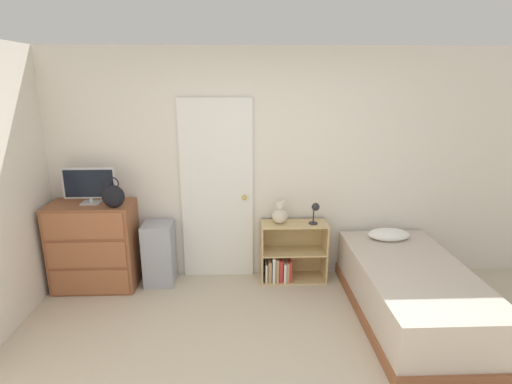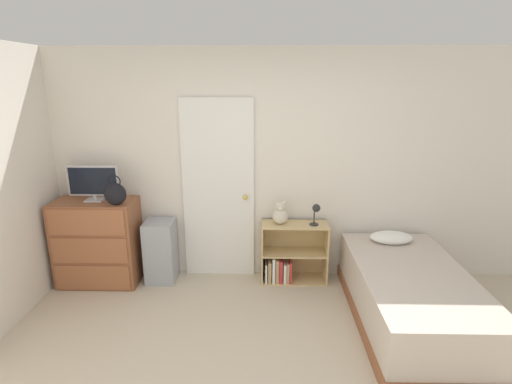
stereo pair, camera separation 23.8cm
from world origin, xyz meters
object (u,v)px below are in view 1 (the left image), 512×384
Objects in this scene: tv at (89,185)px; dresser at (94,246)px; bed at (411,292)px; storage_bin at (159,253)px; handbag at (113,196)px; bookshelf at (288,257)px; teddy_bear at (280,214)px; desk_lamp at (315,210)px.

dresser is at bearing -119.52° from tv.
tv reaches higher than bed.
storage_bin is at bearing 3.16° from tv.
handbag is at bearing 168.74° from bed.
bookshelf is at bearing 1.55° from tv.
dresser reaches higher than teddy_bear.
bookshelf is 0.65m from desk_lamp.
teddy_bear is 1.09× the size of desk_lamp.
teddy_bear is (2.00, 0.05, -0.36)m from tv.
storage_bin is at bearing -179.27° from teddy_bear.
storage_bin is (0.66, 0.04, -0.80)m from tv.
handbag is 0.17× the size of bed.
bookshelf is 2.79× the size of teddy_bear.
handbag is 2.00m from bookshelf.
desk_lamp reaches higher than bookshelf.
dresser is at bearing -177.80° from bookshelf.
desk_lamp is (2.10, 0.17, -0.23)m from handbag.
tv is at bearing 166.97° from bed.
tv is (0.01, 0.02, 0.68)m from dresser.
tv is 2.03m from teddy_bear.
bed is at bearing -42.84° from desk_lamp.
bookshelf reaches higher than bed.
storage_bin is at bearing 179.20° from desk_lamp.
dresser is 0.50× the size of bed.
bookshelf is 3.03× the size of desk_lamp.
storage_bin is (0.38, 0.20, -0.73)m from handbag.
dresser reaches higher than bookshelf.
handbag reaches higher than storage_bin.
desk_lamp is (2.38, 0.01, -0.30)m from tv.
teddy_bear is (1.34, 0.02, 0.44)m from storage_bin.
desk_lamp is (2.40, 0.04, 0.37)m from dresser.
teddy_bear reaches higher than desk_lamp.
handbag reaches higher than desk_lamp.
bookshelf is 1.35m from bed.
tv is at bearing -178.45° from bookshelf.
handbag is 0.84m from storage_bin.
dresser is at bearing -177.79° from teddy_bear.
tv is 2.05× the size of teddy_bear.
bed is (0.81, -0.75, -0.59)m from desk_lamp.
storage_bin is 0.96× the size of bookshelf.
bed is at bearing -36.04° from bookshelf.
tv is 0.28× the size of bed.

